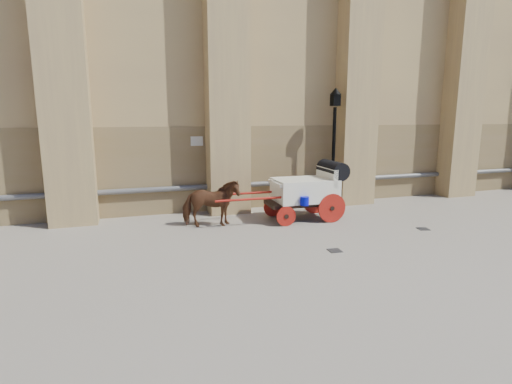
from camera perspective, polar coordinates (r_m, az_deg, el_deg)
name	(u,v)px	position (r m, az deg, el deg)	size (l,w,h in m)	color
ground	(295,238)	(11.22, 5.62, -6.61)	(90.00, 90.00, 0.00)	slate
horse	(211,204)	(12.23, -6.45, -1.64)	(0.79, 1.72, 1.46)	brown
carriage	(309,188)	(13.15, 7.56, 0.52)	(4.36, 1.56, 1.90)	black
street_lamp	(334,145)	(14.86, 11.04, 6.64)	(0.41, 0.41, 4.34)	black
drain_grate_near	(335,251)	(10.37, 11.19, -8.20)	(0.32, 0.32, 0.01)	black
drain_grate_far	(423,229)	(13.07, 22.79, -4.88)	(0.32, 0.32, 0.01)	black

